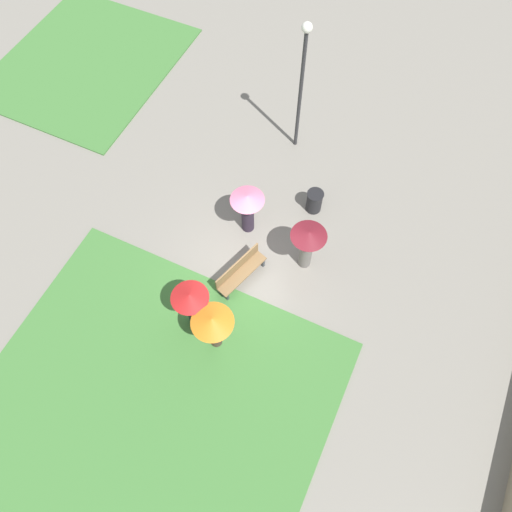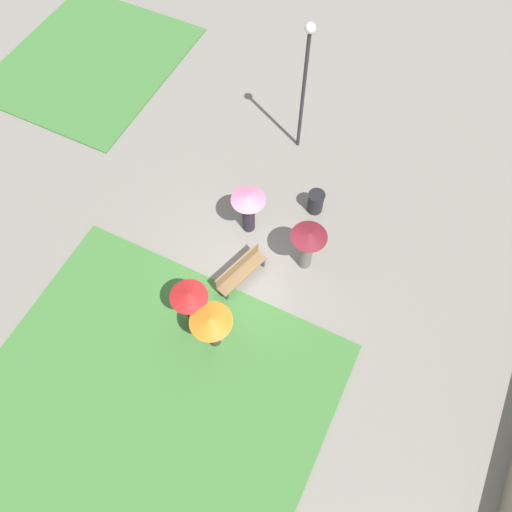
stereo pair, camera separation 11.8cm
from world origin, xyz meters
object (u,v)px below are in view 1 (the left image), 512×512
at_px(park_bench, 240,271).
at_px(crowd_person_pink, 248,207).
at_px(trash_bin, 314,201).
at_px(crowd_person_orange, 213,325).
at_px(crowd_person_red, 192,304).
at_px(crowd_person_maroon, 307,243).
at_px(lamp_post, 302,75).

relative_size(park_bench, crowd_person_pink, 1.04).
relative_size(trash_bin, crowd_person_pink, 0.47).
relative_size(park_bench, crowd_person_orange, 0.98).
xyz_separation_m(crowd_person_pink, crowd_person_red, (-3.57, -0.01, 0.07)).
bearing_deg(crowd_person_red, park_bench, -126.61).
bearing_deg(park_bench, crowd_person_red, -179.74).
height_order(trash_bin, crowd_person_maroon, crowd_person_maroon).
bearing_deg(crowd_person_maroon, trash_bin, -158.46).
height_order(trash_bin, crowd_person_pink, crowd_person_pink).
bearing_deg(crowd_person_pink, park_bench, 66.99).
bearing_deg(crowd_person_red, crowd_person_orange, 138.83).
xyz_separation_m(trash_bin, crowd_person_orange, (-5.51, 0.78, 0.99)).
bearing_deg(crowd_person_orange, crowd_person_pink, 111.87).
height_order(park_bench, crowd_person_red, crowd_person_red).
distance_m(park_bench, crowd_person_red, 2.04).
distance_m(crowd_person_maroon, crowd_person_red, 3.80).
bearing_deg(crowd_person_orange, crowd_person_maroon, 79.10).
bearing_deg(trash_bin, crowd_person_maroon, -165.91).
bearing_deg(crowd_person_red, crowd_person_maroon, -143.36).
height_order(park_bench, trash_bin, park_bench).
height_order(lamp_post, trash_bin, lamp_post).
xyz_separation_m(trash_bin, crowd_person_maroon, (-2.02, -0.51, 0.81)).
relative_size(trash_bin, crowd_person_orange, 0.45).
distance_m(lamp_post, crowd_person_pink, 4.38).
bearing_deg(lamp_post, park_bench, -174.28).
height_order(crowd_person_pink, crowd_person_red, crowd_person_red).
xyz_separation_m(crowd_person_maroon, crowd_person_pink, (0.43, 2.16, -0.06)).
height_order(trash_bin, crowd_person_red, crowd_person_red).
xyz_separation_m(park_bench, crowd_person_maroon, (1.33, -1.57, 0.75)).
height_order(lamp_post, crowd_person_orange, lamp_post).
xyz_separation_m(lamp_post, crowd_person_maroon, (-4.35, -2.14, -1.89)).
relative_size(crowd_person_orange, crowd_person_red, 1.01).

